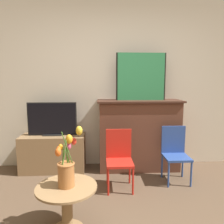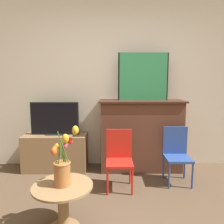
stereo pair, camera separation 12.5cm
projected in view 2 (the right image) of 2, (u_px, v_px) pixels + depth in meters
wall_back at (113, 81)px, 3.46m from camera, size 8.00×0.06×2.70m
fireplace_mantel at (141, 134)px, 3.34m from camera, size 1.26×0.46×1.07m
painting at (143, 77)px, 3.22m from camera, size 0.74×0.03×0.70m
tv_stand at (56, 152)px, 3.35m from camera, size 0.94×0.41×0.55m
tv_monitor at (55, 119)px, 3.28m from camera, size 0.72×0.12×0.50m
chair_red at (119, 156)px, 2.77m from camera, size 0.33×0.33×0.74m
chair_blue at (177, 152)px, 2.93m from camera, size 0.33×0.33×0.74m
side_table at (63, 201)px, 1.96m from camera, size 0.54×0.54×0.43m
vase_tulips at (63, 166)px, 1.93m from camera, size 0.22×0.19×0.53m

